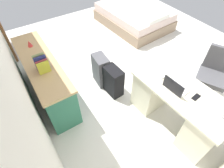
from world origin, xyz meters
The scene contains 12 objects.
ground_plane centered at (0.00, 0.00, 0.00)m, with size 5.90×5.90×0.00m, color silver.
desk centered at (-1.49, 0.21, 0.40)m, with size 1.48×0.75×0.76m.
office_chair centered at (-1.39, -0.74, 0.42)m, with size 0.62×0.62×0.94m.
credenza centered at (0.15, 1.67, 0.40)m, with size 1.80×0.48×0.80m.
bed centered at (1.33, -1.18, 0.24)m, with size 1.99×1.52×0.58m.
suitcase_black centered at (-0.45, 0.67, 0.28)m, with size 0.36×0.22×0.57m, color black.
suitcase_spare_grey centered at (-0.09, 0.71, 0.30)m, with size 0.36×0.22×0.60m, color #4C4C51.
laptop centered at (-1.41, 0.31, 0.81)m, with size 0.32×0.24×0.21m.
computer_mouse centered at (-1.15, 0.28, 0.77)m, with size 0.06×0.10×0.03m, color white.
cell_phone_near_laptop centered at (-1.66, 0.17, 0.76)m, with size 0.07×0.14×0.01m, color black.
book_row centered at (-0.08, 1.67, 0.91)m, with size 0.19×0.17×0.24m.
figurine_small centered at (0.61, 1.67, 0.85)m, with size 0.08×0.08×0.11m, color red.
Camera 1 is at (-2.30, 1.90, 2.62)m, focal length 28.90 mm.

